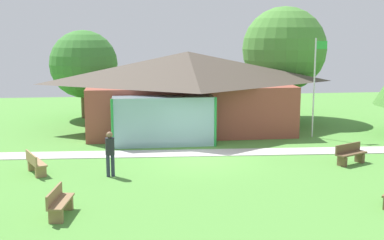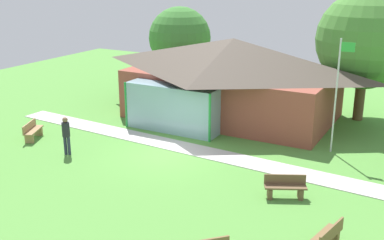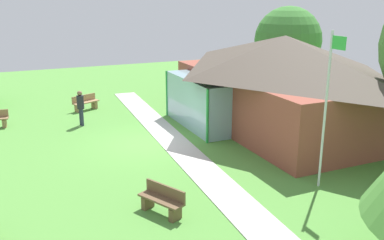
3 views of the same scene
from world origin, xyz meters
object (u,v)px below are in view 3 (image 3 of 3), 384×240
pavilion (280,80)px  tree_behind_pavilion_left (288,40)px  visitor_strolling_lawn (81,105)px  flagpole (327,104)px  bench_mid_right (162,201)px  bench_mid_left (85,103)px

pavilion → tree_behind_pavilion_left: tree_behind_pavilion_left is taller
visitor_strolling_lawn → tree_behind_pavilion_left: 13.89m
flagpole → visitor_strolling_lawn: flagpole is taller
pavilion → visitor_strolling_lawn: (-3.93, -8.74, -1.24)m
pavilion → visitor_strolling_lawn: 9.66m
flagpole → bench_mid_right: flagpole is taller
flagpole → bench_mid_right: bearing=-94.4°
bench_mid_right → tree_behind_pavilion_left: size_ratio=0.28×
pavilion → tree_behind_pavilion_left: bearing=141.4°
tree_behind_pavilion_left → bench_mid_left: bearing=-93.7°
flagpole → bench_mid_right: size_ratio=3.32×
pavilion → flagpole: bearing=-23.3°
bench_mid_left → bench_mid_right: 12.72m
flagpole → bench_mid_left: bearing=-158.0°
bench_mid_left → visitor_strolling_lawn: 3.04m
bench_mid_right → pavilion: bearing=-80.5°
visitor_strolling_lawn → pavilion: bearing=-126.7°
pavilion → visitor_strolling_lawn: bearing=-114.2°
bench_mid_left → tree_behind_pavilion_left: bearing=151.8°
pavilion → flagpole: (6.31, -2.72, 0.58)m
bench_mid_left → tree_behind_pavilion_left: 13.18m
bench_mid_right → tree_behind_pavilion_left: bearing=-73.8°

